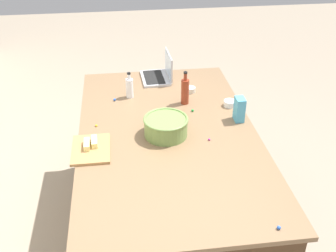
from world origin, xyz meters
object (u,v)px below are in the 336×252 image
(butter_stick_left, at_px, (94,142))
(ramekin_medium, at_px, (190,90))
(bottle_soy, at_px, (185,91))
(mixing_bowl_large, at_px, (166,126))
(bottle_vinegar, at_px, (130,87))
(laptop, at_px, (160,74))
(ramekin_small, at_px, (230,103))
(cutting_board, at_px, (91,149))
(butter_stick_right, at_px, (87,144))
(candy_bag, at_px, (239,109))

(butter_stick_left, relative_size, ramekin_medium, 1.40)
(bottle_soy, bearing_deg, ramekin_medium, -22.94)
(butter_stick_left, bearing_deg, mixing_bowl_large, -80.90)
(bottle_vinegar, xyz_separation_m, ramekin_medium, (0.02, -0.47, -0.06))
(laptop, xyz_separation_m, bottle_soy, (-0.44, -0.14, 0.06))
(ramekin_medium, bearing_deg, ramekin_small, -136.69)
(butter_stick_left, height_order, ramekin_medium, butter_stick_left)
(mixing_bowl_large, relative_size, bottle_vinegar, 1.43)
(mixing_bowl_large, xyz_separation_m, cutting_board, (-0.11, 0.48, -0.06))
(mixing_bowl_large, relative_size, ramekin_small, 3.30)
(butter_stick_left, bearing_deg, butter_stick_right, 118.46)
(bottle_vinegar, xyz_separation_m, butter_stick_right, (-0.66, 0.30, -0.04))
(laptop, bearing_deg, mixing_bowl_large, 176.29)
(cutting_board, relative_size, butter_stick_left, 2.83)
(butter_stick_right, bearing_deg, cutting_board, -126.63)
(butter_stick_right, xyz_separation_m, ramekin_small, (0.42, -1.01, -0.01))
(bottle_soy, height_order, ramekin_small, bottle_soy)
(ramekin_medium, distance_m, candy_bag, 0.53)
(bottle_soy, distance_m, ramekin_medium, 0.21)
(mixing_bowl_large, bearing_deg, butter_stick_left, 99.10)
(bottle_vinegar, distance_m, candy_bag, 0.85)
(laptop, bearing_deg, butter_stick_left, 151.10)
(laptop, distance_m, butter_stick_right, 1.10)
(butter_stick_right, bearing_deg, laptop, -30.33)
(butter_stick_right, distance_m, ramekin_small, 1.10)
(butter_stick_left, bearing_deg, ramekin_medium, -47.72)
(ramekin_medium, xyz_separation_m, candy_bag, (-0.46, -0.25, 0.07))
(bottle_vinegar, bearing_deg, ramekin_small, -108.23)
(butter_stick_right, bearing_deg, candy_bag, -77.90)
(mixing_bowl_large, height_order, bottle_vinegar, bottle_vinegar)
(bottle_vinegar, height_order, butter_stick_left, bottle_vinegar)
(cutting_board, bearing_deg, candy_bag, -76.72)
(laptop, distance_m, bottle_soy, 0.47)
(candy_bag, bearing_deg, butter_stick_left, 101.27)
(bottle_soy, bearing_deg, mixing_bowl_large, 154.78)
(butter_stick_left, height_order, ramekin_small, butter_stick_left)
(mixing_bowl_large, height_order, ramekin_small, mixing_bowl_large)
(ramekin_small, xyz_separation_m, ramekin_medium, (0.26, 0.25, -0.00))
(bottle_vinegar, height_order, bottle_soy, bottle_soy)
(laptop, xyz_separation_m, bottle_vinegar, (-0.29, 0.26, 0.03))
(laptop, relative_size, mixing_bowl_large, 1.10)
(bottle_vinegar, bearing_deg, butter_stick_left, 158.38)
(ramekin_medium, relative_size, candy_bag, 0.46)
(butter_stick_left, bearing_deg, cutting_board, 151.31)
(butter_stick_right, bearing_deg, mixing_bowl_large, -78.99)
(mixing_bowl_large, distance_m, butter_stick_right, 0.51)
(laptop, bearing_deg, bottle_soy, -162.71)
(cutting_board, xyz_separation_m, ramekin_medium, (0.70, -0.74, 0.01))
(bottle_soy, height_order, cutting_board, bottle_soy)
(candy_bag, bearing_deg, bottle_soy, 48.54)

